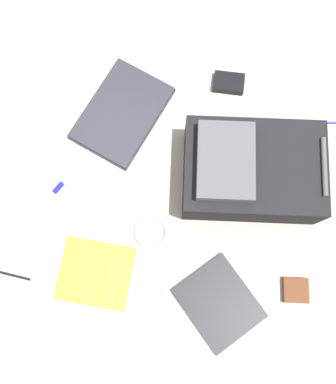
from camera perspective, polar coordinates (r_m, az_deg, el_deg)
The scene contains 10 objects.
ground_plane at distance 1.48m, azimuth 1.53°, elevation -0.72°, with size 3.41×3.41×0.00m, color gray.
backpack at distance 1.43m, azimuth 11.05°, elevation 2.82°, with size 0.43×0.52×0.22m.
laptop at distance 1.57m, azimuth -6.23°, elevation 10.58°, with size 0.40×0.31×0.03m.
book_manual at distance 1.46m, azimuth -9.81°, elevation -10.80°, with size 0.24×0.27×0.01m.
book_blue at distance 1.45m, azimuth 6.90°, elevation -14.69°, with size 0.32×0.33×0.02m.
cable_coil at distance 1.45m, azimuth -2.17°, elevation -5.46°, with size 0.12×0.12×0.02m, color silver.
power_brick at distance 1.63m, azimuth 8.22°, elevation 14.41°, with size 0.08×0.11×0.03m, color black.
pen_black at distance 1.54m, azimuth -20.47°, elevation -10.49°, with size 0.01×0.01×0.13m, color black.
earbud_pouch at distance 1.50m, azimuth 16.88°, elevation -12.61°, with size 0.08×0.08×0.03m, color #59331E.
usb_stick at distance 1.53m, azimuth -14.66°, elevation 0.58°, with size 0.02×0.05×0.01m, color #191999.
Camera 1 is at (0.30, 0.05, 1.45)m, focal length 39.37 mm.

